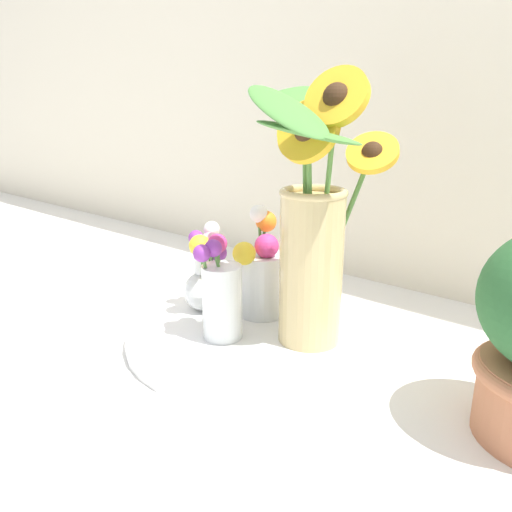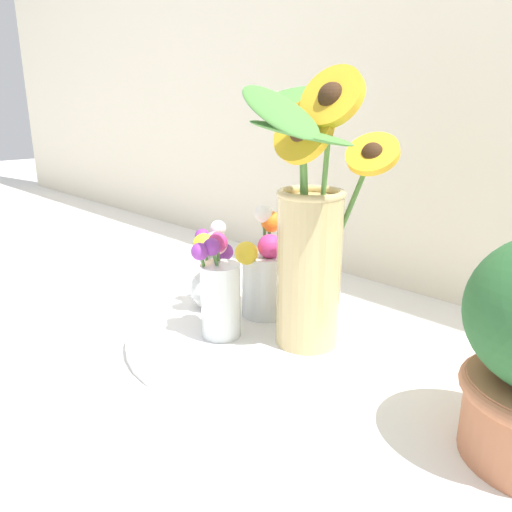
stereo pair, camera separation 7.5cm
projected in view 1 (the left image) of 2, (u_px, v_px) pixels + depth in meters
ground_plane at (228, 348)px, 0.76m from camera, size 6.00×6.00×0.00m
serving_tray at (256, 334)px, 0.79m from camera, size 0.40×0.40×0.02m
mason_jar_sunflowers at (313, 233)px, 0.70m from camera, size 0.20×0.20×0.39m
vase_small_center at (221, 295)px, 0.75m from camera, size 0.07×0.07×0.16m
vase_bulb_right at (205, 273)px, 0.84m from camera, size 0.07×0.09×0.15m
vase_small_back at (261, 273)px, 0.83m from camera, size 0.08×0.10×0.18m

